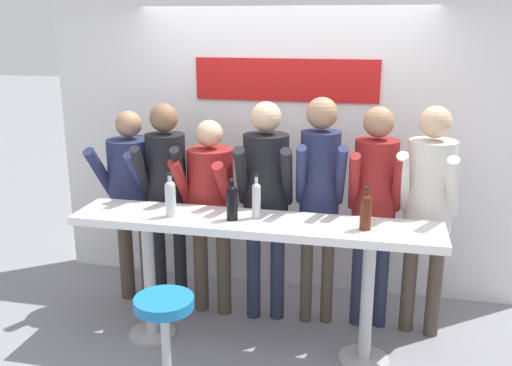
# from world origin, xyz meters

# --- Properties ---
(ground_plane) EXTENTS (40.00, 40.00, 0.00)m
(ground_plane) POSITION_xyz_m (0.00, 0.00, 0.00)
(ground_plane) COLOR gray
(back_wall) EXTENTS (4.24, 0.12, 2.78)m
(back_wall) POSITION_xyz_m (0.00, 1.19, 1.40)
(back_wall) COLOR white
(back_wall) RESTS_ON ground_plane
(tasting_table) EXTENTS (2.64, 0.48, 1.02)m
(tasting_table) POSITION_xyz_m (-0.00, 0.00, 0.85)
(tasting_table) COLOR white
(tasting_table) RESTS_ON ground_plane
(bar_stool) EXTENTS (0.40, 0.40, 0.72)m
(bar_stool) POSITION_xyz_m (-0.41, -0.71, 0.48)
(bar_stool) COLOR #B2B2B7
(bar_stool) RESTS_ON ground_plane
(person_far_left) EXTENTS (0.51, 0.59, 1.68)m
(person_far_left) POSITION_xyz_m (-1.17, 0.54, 1.03)
(person_far_left) COLOR #473D33
(person_far_left) RESTS_ON ground_plane
(person_left) EXTENTS (0.43, 0.56, 1.75)m
(person_left) POSITION_xyz_m (-0.84, 0.48, 1.10)
(person_left) COLOR black
(person_left) RESTS_ON ground_plane
(person_center_left) EXTENTS (0.47, 0.56, 1.64)m
(person_center_left) POSITION_xyz_m (-0.46, 0.47, 1.01)
(person_center_left) COLOR #473D33
(person_center_left) RESTS_ON ground_plane
(person_center) EXTENTS (0.47, 0.59, 1.79)m
(person_center) POSITION_xyz_m (-0.01, 0.47, 1.12)
(person_center) COLOR #23283D
(person_center) RESTS_ON ground_plane
(person_center_right) EXTENTS (0.41, 0.56, 1.84)m
(person_center_right) POSITION_xyz_m (0.41, 0.49, 1.17)
(person_center_right) COLOR #473D33
(person_center_right) RESTS_ON ground_plane
(person_right) EXTENTS (0.41, 0.54, 1.77)m
(person_right) POSITION_xyz_m (0.82, 0.53, 1.11)
(person_right) COLOR #23283D
(person_right) RESTS_ON ground_plane
(person_far_right) EXTENTS (0.48, 0.60, 1.80)m
(person_far_right) POSITION_xyz_m (1.22, 0.49, 1.12)
(person_far_right) COLOR #473D33
(person_far_right) RESTS_ON ground_plane
(wine_bottle_0) EXTENTS (0.08, 0.08, 0.32)m
(wine_bottle_0) POSITION_xyz_m (-0.60, -0.06, 1.17)
(wine_bottle_0) COLOR #B7BCC1
(wine_bottle_0) RESTS_ON tasting_table
(wine_bottle_1) EXTENTS (0.06, 0.06, 0.32)m
(wine_bottle_1) POSITION_xyz_m (0.01, 0.04, 1.16)
(wine_bottle_1) COLOR #B7BCC1
(wine_bottle_1) RESTS_ON tasting_table
(wine_bottle_2) EXTENTS (0.08, 0.08, 0.29)m
(wine_bottle_2) POSITION_xyz_m (0.78, -0.03, 1.16)
(wine_bottle_2) COLOR #4C1E0F
(wine_bottle_2) RESTS_ON tasting_table
(wine_bottle_3) EXTENTS (0.08, 0.08, 0.30)m
(wine_bottle_3) POSITION_xyz_m (-0.15, -0.03, 1.16)
(wine_bottle_3) COLOR black
(wine_bottle_3) RESTS_ON tasting_table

